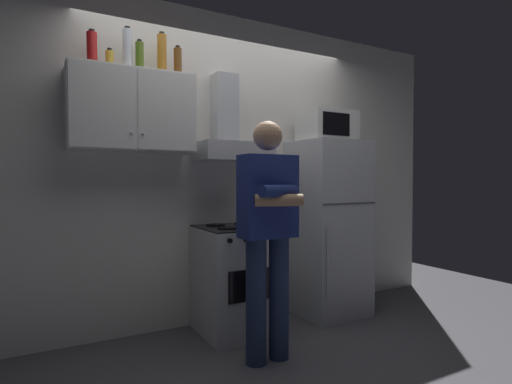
# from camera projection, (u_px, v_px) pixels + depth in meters

# --- Properties ---
(ground_plane) EXTENTS (7.00, 7.00, 0.00)m
(ground_plane) POSITION_uv_depth(u_px,v_px,m) (256.00, 340.00, 3.11)
(ground_plane) COLOR #4C4C51
(back_wall_tiled) EXTENTS (4.80, 0.10, 2.70)m
(back_wall_tiled) POSITION_uv_depth(u_px,v_px,m) (224.00, 168.00, 3.60)
(back_wall_tiled) COLOR silver
(back_wall_tiled) RESTS_ON ground_plane
(upper_cabinet) EXTENTS (0.90, 0.37, 0.60)m
(upper_cabinet) POSITION_uv_depth(u_px,v_px,m) (132.00, 112.00, 2.98)
(upper_cabinet) COLOR white
(stove_oven) EXTENTS (0.60, 0.62, 0.87)m
(stove_oven) POSITION_uv_depth(u_px,v_px,m) (236.00, 279.00, 3.29)
(stove_oven) COLOR silver
(stove_oven) RESTS_ON ground_plane
(range_hood) EXTENTS (0.60, 0.44, 0.75)m
(range_hood) POSITION_uv_depth(u_px,v_px,m) (229.00, 138.00, 3.37)
(range_hood) COLOR #B7BABF
(refrigerator) EXTENTS (0.60, 0.62, 1.60)m
(refrigerator) POSITION_uv_depth(u_px,v_px,m) (328.00, 228.00, 3.73)
(refrigerator) COLOR silver
(refrigerator) RESTS_ON ground_plane
(microwave) EXTENTS (0.48, 0.37, 0.28)m
(microwave) POSITION_uv_depth(u_px,v_px,m) (327.00, 127.00, 3.72)
(microwave) COLOR silver
(microwave) RESTS_ON refrigerator
(person_standing) EXTENTS (0.38, 0.33, 1.64)m
(person_standing) POSITION_uv_depth(u_px,v_px,m) (268.00, 230.00, 2.72)
(person_standing) COLOR navy
(person_standing) RESTS_ON ground_plane
(cooking_pot) EXTENTS (0.29, 0.19, 0.09)m
(cooking_pot) POSITION_uv_depth(u_px,v_px,m) (257.00, 220.00, 3.23)
(cooking_pot) COLOR #B7BABF
(cooking_pot) RESTS_ON stove_oven
(bottle_spice_jar) EXTENTS (0.06, 0.06, 0.16)m
(bottle_spice_jar) POSITION_uv_depth(u_px,v_px,m) (110.00, 60.00, 2.93)
(bottle_spice_jar) COLOR gold
(bottle_spice_jar) RESTS_ON upper_cabinet
(bottle_liquor_amber) EXTENTS (0.07, 0.07, 0.34)m
(bottle_liquor_amber) POSITION_uv_depth(u_px,v_px,m) (162.00, 55.00, 3.10)
(bottle_liquor_amber) COLOR #B7721E
(bottle_liquor_amber) RESTS_ON upper_cabinet
(bottle_beer_brown) EXTENTS (0.06, 0.06, 0.25)m
(bottle_beer_brown) POSITION_uv_depth(u_px,v_px,m) (178.00, 63.00, 3.15)
(bottle_beer_brown) COLOR brown
(bottle_beer_brown) RESTS_ON upper_cabinet
(bottle_olive_oil) EXTENTS (0.06, 0.06, 0.25)m
(bottle_olive_oil) POSITION_uv_depth(u_px,v_px,m) (140.00, 57.00, 3.01)
(bottle_olive_oil) COLOR #4C6B19
(bottle_olive_oil) RESTS_ON upper_cabinet
(bottle_soda_red) EXTENTS (0.07, 0.07, 0.26)m
(bottle_soda_red) POSITION_uv_depth(u_px,v_px,m) (92.00, 49.00, 2.84)
(bottle_soda_red) COLOR red
(bottle_soda_red) RESTS_ON upper_cabinet
(bottle_vodka_clear) EXTENTS (0.07, 0.07, 0.33)m
(bottle_vodka_clear) POSITION_uv_depth(u_px,v_px,m) (127.00, 50.00, 2.98)
(bottle_vodka_clear) COLOR silver
(bottle_vodka_clear) RESTS_ON upper_cabinet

